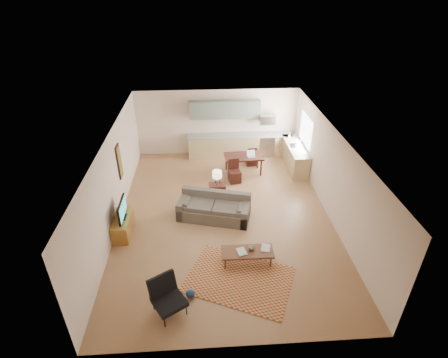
{
  "coord_description": "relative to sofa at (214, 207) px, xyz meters",
  "views": [
    {
      "loc": [
        -0.6,
        -8.88,
        6.59
      ],
      "look_at": [
        0.0,
        0.3,
        1.15
      ],
      "focal_mm": 28.0,
      "sensor_mm": 36.0,
      "label": 1
    }
  ],
  "objects": [
    {
      "name": "armchair",
      "position": [
        -1.13,
        -3.46,
        0.04
      ],
      "size": [
        1.04,
        1.04,
        0.87
      ],
      "primitive_type": null,
      "rotation": [
        0.0,
        0.0,
        0.55
      ],
      "color": "black",
      "rests_on": "floor"
    },
    {
      "name": "vase",
      "position": [
        0.89,
        -1.97,
        0.1
      ],
      "size": [
        0.22,
        0.22,
        0.19
      ],
      "primitive_type": "imported",
      "rotation": [
        0.0,
        0.0,
        -0.12
      ],
      "color": "black",
      "rests_on": "coffee_table"
    },
    {
      "name": "book_a",
      "position": [
        0.52,
        -2.07,
        0.02
      ],
      "size": [
        0.37,
        0.41,
        0.03
      ],
      "primitive_type": "imported",
      "rotation": [
        0.0,
        0.0,
        0.24
      ],
      "color": "maroon",
      "rests_on": "coffee_table"
    },
    {
      "name": "table_lamp",
      "position": [
        0.15,
        0.94,
        0.49
      ],
      "size": [
        0.36,
        0.36,
        0.51
      ],
      "primitive_type": null,
      "rotation": [
        0.0,
        0.0,
        0.17
      ],
      "color": "beige",
      "rests_on": "console_table"
    },
    {
      "name": "dining_chair_far",
      "position": [
        1.61,
        3.43,
        0.0
      ],
      "size": [
        0.41,
        0.42,
        0.8
      ],
      "primitive_type": null,
      "rotation": [
        0.0,
        0.0,
        3.2
      ],
      "color": "black",
      "rests_on": "floor"
    },
    {
      "name": "sofa",
      "position": [
        0.0,
        0.0,
        0.0
      ],
      "size": [
        2.46,
        1.55,
        0.79
      ],
      "primitive_type": null,
      "rotation": [
        0.0,
        0.0,
        -0.26
      ],
      "color": "brown",
      "rests_on": "floor"
    },
    {
      "name": "room",
      "position": [
        0.34,
        0.11,
        0.95
      ],
      "size": [
        9.0,
        9.0,
        9.0
      ],
      "color": "#8F6340",
      "rests_on": "ground"
    },
    {
      "name": "console_table",
      "position": [
        0.15,
        0.94,
        -0.08
      ],
      "size": [
        0.54,
        0.36,
        0.64
      ],
      "primitive_type": null,
      "rotation": [
        0.0,
        0.0,
        -0.0
      ],
      "color": "black",
      "rests_on": "floor"
    },
    {
      "name": "tv_credenza",
      "position": [
        -2.67,
        -0.55,
        -0.12
      ],
      "size": [
        0.46,
        1.19,
        0.55
      ],
      "primitive_type": null,
      "color": "#935F22",
      "rests_on": "floor"
    },
    {
      "name": "dining_chair_near",
      "position": [
        0.84,
        2.15,
        0.03
      ],
      "size": [
        0.48,
        0.49,
        0.85
      ],
      "primitive_type": null,
      "rotation": [
        0.0,
        0.0,
        0.18
      ],
      "color": "black",
      "rests_on": "floor"
    },
    {
      "name": "coffee_table",
      "position": [
        0.79,
        -2.02,
        -0.19
      ],
      "size": [
        1.35,
        0.54,
        0.41
      ],
      "primitive_type": null,
      "rotation": [
        0.0,
        0.0,
        -0.0
      ],
      "color": "#502A17",
      "rests_on": "floor"
    },
    {
      "name": "soap_bottle",
      "position": [
        3.17,
        3.85,
        0.62
      ],
      "size": [
        0.09,
        0.09,
        0.19
      ],
      "primitive_type": "imported",
      "rotation": [
        0.0,
        0.0,
        0.01
      ],
      "color": "#FFF7C7",
      "rests_on": "kitchen_counter_right"
    },
    {
      "name": "triptych",
      "position": [
        0.24,
        4.58,
        1.35
      ],
      "size": [
        1.7,
        0.04,
        0.5
      ],
      "primitive_type": null,
      "color": "#FFF7C7",
      "rests_on": "room"
    },
    {
      "name": "kitchen_counter_right",
      "position": [
        3.27,
        3.11,
        0.06
      ],
      "size": [
        0.64,
        2.26,
        0.92
      ],
      "primitive_type": null,
      "color": "tan",
      "rests_on": "ground"
    },
    {
      "name": "upper_cabinets",
      "position": [
        0.64,
        4.44,
        1.55
      ],
      "size": [
        2.8,
        0.34,
        0.7
      ],
      "primitive_type": "cube",
      "color": "slate",
      "rests_on": "room"
    },
    {
      "name": "window_right",
      "position": [
        3.57,
        3.11,
        1.15
      ],
      "size": [
        0.02,
        1.4,
        1.05
      ],
      "primitive_type": "cube",
      "color": "white",
      "rests_on": "room"
    },
    {
      "name": "laptop",
      "position": [
        1.51,
        2.69,
        0.43
      ],
      "size": [
        0.34,
        0.27,
        0.23
      ],
      "primitive_type": null,
      "rotation": [
        0.0,
        0.0,
        0.17
      ],
      "color": "#A5A8AD",
      "rests_on": "dining_table"
    },
    {
      "name": "wall_art_left",
      "position": [
        -2.87,
        1.01,
        1.15
      ],
      "size": [
        0.06,
        0.42,
        1.1
      ],
      "primitive_type": null,
      "color": "olive",
      "rests_on": "room"
    },
    {
      "name": "kitchen_counter_back",
      "position": [
        1.24,
        4.29,
        0.06
      ],
      "size": [
        4.26,
        0.64,
        0.92
      ],
      "primitive_type": null,
      "color": "tan",
      "rests_on": "ground"
    },
    {
      "name": "tv",
      "position": [
        -2.62,
        -0.55,
        0.43
      ],
      "size": [
        0.09,
        0.91,
        0.55
      ],
      "primitive_type": null,
      "color": "black",
      "rests_on": "tv_credenza"
    },
    {
      "name": "kitchen_microwave",
      "position": [
        2.34,
        4.31,
        1.15
      ],
      "size": [
        0.62,
        0.4,
        0.35
      ],
      "primitive_type": "cube",
      "color": "#A5A8AD",
      "rests_on": "room"
    },
    {
      "name": "rug",
      "position": [
        0.52,
        -2.61,
        -0.39
      ],
      "size": [
        3.01,
        2.62,
        0.02
      ],
      "primitive_type": "cube",
      "rotation": [
        0.0,
        0.0,
        -0.42
      ],
      "color": "maroon",
      "rests_on": "floor"
    },
    {
      "name": "kitchen_range",
      "position": [
        2.34,
        4.29,
        0.05
      ],
      "size": [
        0.62,
        0.62,
        0.9
      ],
      "primitive_type": "cube",
      "color": "#A5A8AD",
      "rests_on": "ground"
    },
    {
      "name": "dining_table",
      "position": [
        1.23,
        2.79,
        -0.04
      ],
      "size": [
        1.46,
        0.9,
        0.72
      ],
      "primitive_type": null,
      "rotation": [
        0.0,
        0.0,
        0.06
      ],
      "color": "black",
      "rests_on": "floor"
    },
    {
      "name": "book_b",
      "position": [
        1.16,
        -1.92,
        0.02
      ],
      "size": [
        0.38,
        0.42,
        0.02
      ],
      "primitive_type": "imported",
      "rotation": [
        0.0,
        0.0,
        -0.25
      ],
      "color": "navy",
      "rests_on": "coffee_table"
    }
  ]
}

